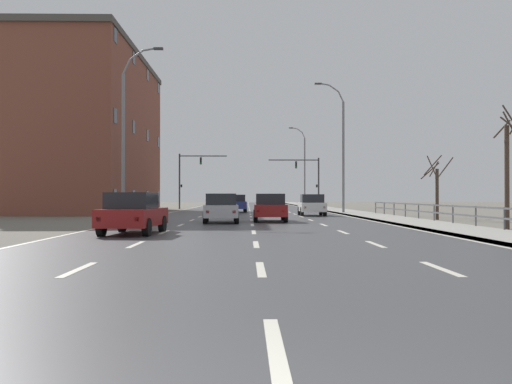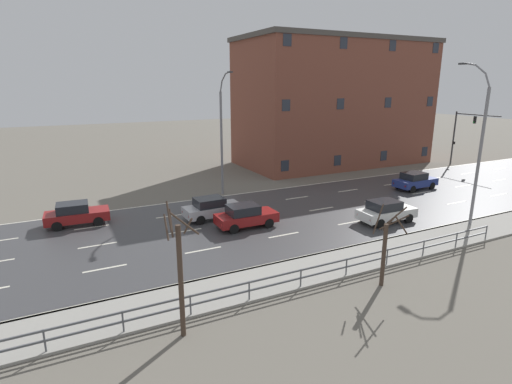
{
  "view_description": "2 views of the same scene",
  "coord_description": "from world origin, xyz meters",
  "px_view_note": "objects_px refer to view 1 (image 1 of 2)",
  "views": [
    {
      "loc": [
        -0.27,
        -3.13,
        1.43
      ],
      "look_at": [
        0.58,
        48.0,
        1.83
      ],
      "focal_mm": 38.35,
      "sensor_mm": 36.0,
      "label": 1
    },
    {
      "loc": [
        24.39,
        16.57,
        9.37
      ],
      "look_at": [
        0.0,
        28.77,
        2.05
      ],
      "focal_mm": 28.49,
      "sensor_mm": 36.0,
      "label": 2
    }
  ],
  "objects_px": {
    "car_near_left": "(236,203)",
    "traffic_signal_right": "(309,175)",
    "brick_building": "(81,133)",
    "car_far_right": "(270,207)",
    "street_lamp_left_bank": "(126,135)",
    "street_lamp_midground": "(342,149)",
    "car_near_right": "(221,208)",
    "traffic_signal_left": "(188,172)",
    "car_mid_centre": "(312,205)",
    "street_lamp_distant": "(304,168)",
    "car_distant": "(133,213)"
  },
  "relations": [
    {
      "from": "traffic_signal_right",
      "to": "brick_building",
      "type": "bearing_deg",
      "value": -151.27
    },
    {
      "from": "street_lamp_left_bank",
      "to": "brick_building",
      "type": "bearing_deg",
      "value": 114.37
    },
    {
      "from": "street_lamp_distant",
      "to": "car_distant",
      "type": "height_order",
      "value": "street_lamp_distant"
    },
    {
      "from": "car_near_left",
      "to": "brick_building",
      "type": "xyz_separation_m",
      "value": [
        -14.1,
        1.16,
        6.37
      ]
    },
    {
      "from": "car_mid_centre",
      "to": "street_lamp_midground",
      "type": "bearing_deg",
      "value": 58.31
    },
    {
      "from": "car_near_left",
      "to": "car_far_right",
      "type": "bearing_deg",
      "value": -85.22
    },
    {
      "from": "car_distant",
      "to": "car_far_right",
      "type": "bearing_deg",
      "value": 64.68
    },
    {
      "from": "street_lamp_left_bank",
      "to": "traffic_signal_left",
      "type": "height_order",
      "value": "street_lamp_left_bank"
    },
    {
      "from": "street_lamp_left_bank",
      "to": "traffic_signal_right",
      "type": "height_order",
      "value": "street_lamp_left_bank"
    },
    {
      "from": "street_lamp_left_bank",
      "to": "car_far_right",
      "type": "relative_size",
      "value": 2.5
    },
    {
      "from": "car_near_left",
      "to": "brick_building",
      "type": "distance_m",
      "value": 15.51
    },
    {
      "from": "street_lamp_midground",
      "to": "street_lamp_distant",
      "type": "relative_size",
      "value": 0.99
    },
    {
      "from": "car_near_right",
      "to": "car_mid_centre",
      "type": "height_order",
      "value": "same"
    },
    {
      "from": "car_far_right",
      "to": "brick_building",
      "type": "bearing_deg",
      "value": 130.82
    },
    {
      "from": "street_lamp_distant",
      "to": "traffic_signal_left",
      "type": "height_order",
      "value": "street_lamp_distant"
    },
    {
      "from": "car_far_right",
      "to": "car_near_left",
      "type": "bearing_deg",
      "value": 97.61
    },
    {
      "from": "traffic_signal_right",
      "to": "car_near_right",
      "type": "distance_m",
      "value": 33.98
    },
    {
      "from": "street_lamp_distant",
      "to": "traffic_signal_left",
      "type": "distance_m",
      "value": 18.94
    },
    {
      "from": "traffic_signal_left",
      "to": "car_far_right",
      "type": "height_order",
      "value": "traffic_signal_left"
    },
    {
      "from": "street_lamp_midground",
      "to": "car_near_left",
      "type": "relative_size",
      "value": 2.57
    },
    {
      "from": "car_distant",
      "to": "traffic_signal_left",
      "type": "bearing_deg",
      "value": 96.74
    },
    {
      "from": "traffic_signal_left",
      "to": "car_far_right",
      "type": "relative_size",
      "value": 1.52
    },
    {
      "from": "street_lamp_left_bank",
      "to": "car_near_left",
      "type": "height_order",
      "value": "street_lamp_left_bank"
    },
    {
      "from": "street_lamp_midground",
      "to": "street_lamp_distant",
      "type": "distance_m",
      "value": 29.78
    },
    {
      "from": "traffic_signal_left",
      "to": "car_mid_centre",
      "type": "xyz_separation_m",
      "value": [
        11.38,
        -22.12,
        -3.32
      ]
    },
    {
      "from": "street_lamp_distant",
      "to": "car_distant",
      "type": "xyz_separation_m",
      "value": [
        -11.99,
        -53.63,
        -4.52
      ]
    },
    {
      "from": "street_lamp_distant",
      "to": "car_far_right",
      "type": "distance_m",
      "value": 44.22
    },
    {
      "from": "car_near_left",
      "to": "brick_building",
      "type": "relative_size",
      "value": 0.19
    },
    {
      "from": "traffic_signal_right",
      "to": "car_mid_centre",
      "type": "bearing_deg",
      "value": -95.92
    },
    {
      "from": "street_lamp_distant",
      "to": "car_near_right",
      "type": "bearing_deg",
      "value": -101.48
    },
    {
      "from": "traffic_signal_right",
      "to": "car_near_right",
      "type": "xyz_separation_m",
      "value": [
        -8.42,
        -32.77,
        -3.09
      ]
    },
    {
      "from": "street_lamp_midground",
      "to": "car_near_right",
      "type": "xyz_separation_m",
      "value": [
        -9.1,
        -15.13,
        -4.44
      ]
    },
    {
      "from": "street_lamp_left_bank",
      "to": "car_near_left",
      "type": "bearing_deg",
      "value": 69.15
    },
    {
      "from": "street_lamp_distant",
      "to": "brick_building",
      "type": "xyz_separation_m",
      "value": [
        -22.81,
        -24.26,
        1.85
      ]
    },
    {
      "from": "car_far_right",
      "to": "brick_building",
      "type": "height_order",
      "value": "brick_building"
    },
    {
      "from": "traffic_signal_left",
      "to": "car_near_left",
      "type": "height_order",
      "value": "traffic_signal_left"
    },
    {
      "from": "traffic_signal_left",
      "to": "car_distant",
      "type": "relative_size",
      "value": 1.49
    },
    {
      "from": "street_lamp_left_bank",
      "to": "street_lamp_distant",
      "type": "bearing_deg",
      "value": 70.32
    },
    {
      "from": "car_distant",
      "to": "brick_building",
      "type": "relative_size",
      "value": 0.19
    },
    {
      "from": "street_lamp_midground",
      "to": "car_distant",
      "type": "bearing_deg",
      "value": -116.66
    },
    {
      "from": "car_near_right",
      "to": "car_near_left",
      "type": "distance_m",
      "value": 19.49
    },
    {
      "from": "car_distant",
      "to": "car_near_left",
      "type": "height_order",
      "value": "same"
    },
    {
      "from": "car_mid_centre",
      "to": "street_lamp_distant",
      "type": "bearing_deg",
      "value": 86.27
    },
    {
      "from": "car_distant",
      "to": "brick_building",
      "type": "distance_m",
      "value": 31.94
    },
    {
      "from": "car_distant",
      "to": "car_near_left",
      "type": "xyz_separation_m",
      "value": [
        3.28,
        28.21,
        0.0
      ]
    },
    {
      "from": "car_near_left",
      "to": "traffic_signal_right",
      "type": "bearing_deg",
      "value": 56.52
    },
    {
      "from": "car_distant",
      "to": "car_far_right",
      "type": "relative_size",
      "value": 1.02
    },
    {
      "from": "street_lamp_distant",
      "to": "car_near_left",
      "type": "xyz_separation_m",
      "value": [
        -8.71,
        -25.42,
        -4.52
      ]
    },
    {
      "from": "street_lamp_distant",
      "to": "street_lamp_midground",
      "type": "bearing_deg",
      "value": -90.04
    },
    {
      "from": "traffic_signal_left",
      "to": "car_distant",
      "type": "xyz_separation_m",
      "value": [
        2.39,
        -41.37,
        -3.32
      ]
    }
  ]
}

